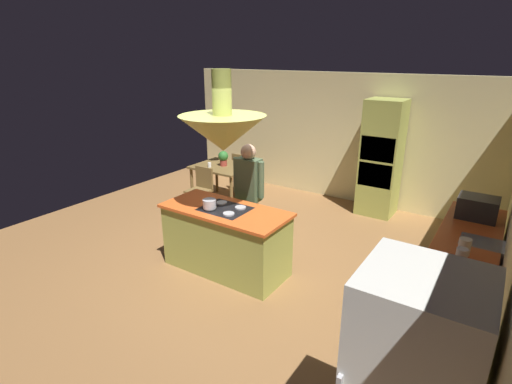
{
  "coord_description": "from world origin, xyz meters",
  "views": [
    {
      "loc": [
        3.05,
        -4.02,
        2.89
      ],
      "look_at": [
        0.1,
        0.4,
        1.0
      ],
      "focal_mm": 27.41,
      "sensor_mm": 36.0,
      "label": 1
    }
  ],
  "objects_px": {
    "person_at_island": "(249,191)",
    "chair_by_back_wall": "(243,170)",
    "canister_flour": "(462,255)",
    "microwave_on_counter": "(478,208)",
    "cup_on_table": "(209,165)",
    "potted_plant_on_table": "(223,158)",
    "oven_tower": "(381,158)",
    "chair_facing_island": "(201,187)",
    "cooking_pot_on_cooktop": "(209,204)",
    "kitchen_island": "(226,239)",
    "dining_table": "(223,170)",
    "canister_sugar": "(464,247)"
  },
  "relations": [
    {
      "from": "person_at_island",
      "to": "chair_by_back_wall",
      "type": "relative_size",
      "value": 1.92
    },
    {
      "from": "canister_flour",
      "to": "microwave_on_counter",
      "type": "height_order",
      "value": "microwave_on_counter"
    },
    {
      "from": "canister_flour",
      "to": "microwave_on_counter",
      "type": "xyz_separation_m",
      "value": [
        0.0,
        1.33,
        0.07
      ]
    },
    {
      "from": "chair_by_back_wall",
      "to": "cup_on_table",
      "type": "bearing_deg",
      "value": 80.17
    },
    {
      "from": "person_at_island",
      "to": "potted_plant_on_table",
      "type": "bearing_deg",
      "value": 138.25
    },
    {
      "from": "oven_tower",
      "to": "chair_facing_island",
      "type": "relative_size",
      "value": 2.46
    },
    {
      "from": "oven_tower",
      "to": "chair_by_back_wall",
      "type": "relative_size",
      "value": 2.46
    },
    {
      "from": "chair_facing_island",
      "to": "cooking_pot_on_cooktop",
      "type": "bearing_deg",
      "value": -45.23
    },
    {
      "from": "microwave_on_counter",
      "to": "kitchen_island",
      "type": "bearing_deg",
      "value": -151.75
    },
    {
      "from": "chair_by_back_wall",
      "to": "microwave_on_counter",
      "type": "xyz_separation_m",
      "value": [
        4.54,
        -1.25,
        0.56
      ]
    },
    {
      "from": "person_at_island",
      "to": "kitchen_island",
      "type": "bearing_deg",
      "value": -83.31
    },
    {
      "from": "dining_table",
      "to": "cup_on_table",
      "type": "height_order",
      "value": "cup_on_table"
    },
    {
      "from": "kitchen_island",
      "to": "oven_tower",
      "type": "distance_m",
      "value": 3.48
    },
    {
      "from": "microwave_on_counter",
      "to": "dining_table",
      "type": "bearing_deg",
      "value": 172.8
    },
    {
      "from": "potted_plant_on_table",
      "to": "canister_sugar",
      "type": "distance_m",
      "value": 4.85
    },
    {
      "from": "chair_by_back_wall",
      "to": "potted_plant_on_table",
      "type": "bearing_deg",
      "value": 90.66
    },
    {
      "from": "person_at_island",
      "to": "cooking_pot_on_cooktop",
      "type": "relative_size",
      "value": 9.27
    },
    {
      "from": "microwave_on_counter",
      "to": "cooking_pot_on_cooktop",
      "type": "xyz_separation_m",
      "value": [
        -3.0,
        -1.66,
        -0.06
      ]
    },
    {
      "from": "cooking_pot_on_cooktop",
      "to": "canister_flour",
      "type": "bearing_deg",
      "value": 6.18
    },
    {
      "from": "kitchen_island",
      "to": "cup_on_table",
      "type": "relative_size",
      "value": 19.61
    },
    {
      "from": "microwave_on_counter",
      "to": "cup_on_table",
      "type": "bearing_deg",
      "value": 175.79
    },
    {
      "from": "chair_facing_island",
      "to": "chair_by_back_wall",
      "type": "height_order",
      "value": "same"
    },
    {
      "from": "oven_tower",
      "to": "cooking_pot_on_cooktop",
      "type": "relative_size",
      "value": 11.88
    },
    {
      "from": "cup_on_table",
      "to": "canister_sugar",
      "type": "height_order",
      "value": "canister_sugar"
    },
    {
      "from": "potted_plant_on_table",
      "to": "kitchen_island",
      "type": "bearing_deg",
      "value": -51.26
    },
    {
      "from": "oven_tower",
      "to": "canister_flour",
      "type": "relative_size",
      "value": 14.81
    },
    {
      "from": "dining_table",
      "to": "chair_facing_island",
      "type": "xyz_separation_m",
      "value": [
        0.0,
        -0.68,
        -0.16
      ]
    },
    {
      "from": "canister_sugar",
      "to": "microwave_on_counter",
      "type": "relative_size",
      "value": 0.39
    },
    {
      "from": "dining_table",
      "to": "chair_by_back_wall",
      "type": "bearing_deg",
      "value": 90.0
    },
    {
      "from": "microwave_on_counter",
      "to": "canister_sugar",
      "type": "bearing_deg",
      "value": -90.0
    },
    {
      "from": "chair_by_back_wall",
      "to": "canister_flour",
      "type": "bearing_deg",
      "value": 150.37
    },
    {
      "from": "canister_sugar",
      "to": "microwave_on_counter",
      "type": "bearing_deg",
      "value": 90.0
    },
    {
      "from": "oven_tower",
      "to": "cup_on_table",
      "type": "relative_size",
      "value": 23.76
    },
    {
      "from": "canister_sugar",
      "to": "kitchen_island",
      "type": "bearing_deg",
      "value": -172.48
    },
    {
      "from": "microwave_on_counter",
      "to": "canister_flour",
      "type": "bearing_deg",
      "value": -90.0
    },
    {
      "from": "oven_tower",
      "to": "microwave_on_counter",
      "type": "height_order",
      "value": "oven_tower"
    },
    {
      "from": "chair_facing_island",
      "to": "chair_by_back_wall",
      "type": "distance_m",
      "value": 1.36
    },
    {
      "from": "chair_facing_island",
      "to": "canister_flour",
      "type": "xyz_separation_m",
      "value": [
        4.54,
        -1.23,
        0.49
      ]
    },
    {
      "from": "chair_facing_island",
      "to": "microwave_on_counter",
      "type": "distance_m",
      "value": 4.57
    },
    {
      "from": "kitchen_island",
      "to": "microwave_on_counter",
      "type": "bearing_deg",
      "value": 28.25
    },
    {
      "from": "kitchen_island",
      "to": "cup_on_table",
      "type": "distance_m",
      "value": 2.66
    },
    {
      "from": "kitchen_island",
      "to": "microwave_on_counter",
      "type": "relative_size",
      "value": 3.84
    },
    {
      "from": "chair_by_back_wall",
      "to": "kitchen_island",
      "type": "bearing_deg",
      "value": 121.47
    },
    {
      "from": "canister_flour",
      "to": "canister_sugar",
      "type": "bearing_deg",
      "value": 90.0
    },
    {
      "from": "oven_tower",
      "to": "canister_sugar",
      "type": "xyz_separation_m",
      "value": [
        1.74,
        -2.87,
        -0.06
      ]
    },
    {
      "from": "canister_flour",
      "to": "microwave_on_counter",
      "type": "relative_size",
      "value": 0.31
    },
    {
      "from": "canister_flour",
      "to": "canister_sugar",
      "type": "relative_size",
      "value": 0.81
    },
    {
      "from": "potted_plant_on_table",
      "to": "cooking_pot_on_cooktop",
      "type": "xyz_separation_m",
      "value": [
        1.53,
        -2.24,
        0.07
      ]
    },
    {
      "from": "person_at_island",
      "to": "canister_sugar",
      "type": "height_order",
      "value": "person_at_island"
    },
    {
      "from": "oven_tower",
      "to": "chair_facing_island",
      "type": "distance_m",
      "value": 3.39
    }
  ]
}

